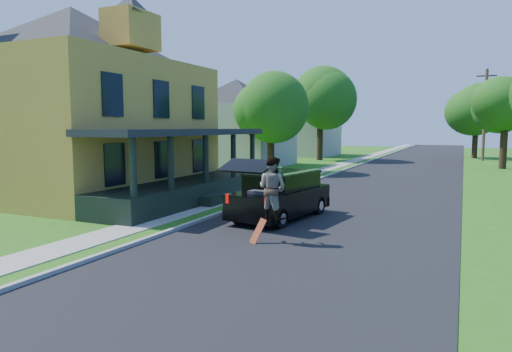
% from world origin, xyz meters
% --- Properties ---
extents(ground, '(140.00, 140.00, 0.00)m').
position_xyz_m(ground, '(0.00, 0.00, 0.00)').
color(ground, '#296013').
rests_on(ground, ground).
extents(street, '(8.00, 120.00, 0.02)m').
position_xyz_m(street, '(0.00, 20.00, 0.00)').
color(street, black).
rests_on(street, ground).
extents(curb, '(0.15, 120.00, 0.12)m').
position_xyz_m(curb, '(-4.05, 20.00, 0.00)').
color(curb, gray).
rests_on(curb, ground).
extents(sidewalk, '(1.30, 120.00, 0.03)m').
position_xyz_m(sidewalk, '(-5.60, 20.00, 0.00)').
color(sidewalk, gray).
rests_on(sidewalk, ground).
extents(front_walk, '(6.50, 1.20, 0.03)m').
position_xyz_m(front_walk, '(-9.50, 6.00, 0.00)').
color(front_walk, gray).
rests_on(front_walk, ground).
extents(main_house, '(15.56, 15.56, 10.10)m').
position_xyz_m(main_house, '(-12.80, 5.99, 4.92)').
color(main_house, '#BB8D36').
rests_on(main_house, ground).
extents(neighbor_house_mid, '(12.78, 12.78, 8.30)m').
position_xyz_m(neighbor_house_mid, '(-13.50, 24.00, 4.19)').
color(neighbor_house_mid, '#9F988C').
rests_on(neighbor_house_mid, ground).
extents(neighbor_house_far, '(12.78, 12.78, 8.30)m').
position_xyz_m(neighbor_house_far, '(-13.50, 40.00, 4.19)').
color(neighbor_house_far, '#9F988C').
rests_on(neighbor_house_far, ground).
extents(black_suv, '(2.41, 4.92, 2.20)m').
position_xyz_m(black_suv, '(-1.80, 4.34, 0.84)').
color(black_suv, black).
rests_on(black_suv, ground).
extents(skateboarder, '(0.97, 0.83, 1.75)m').
position_xyz_m(skateboarder, '(-0.82, 1.21, 1.52)').
color(skateboarder, black).
rests_on(skateboarder, ground).
extents(skateboard, '(0.41, 0.37, 0.71)m').
position_xyz_m(skateboard, '(-1.11, 0.88, 0.32)').
color(skateboard, '#A32F0E').
rests_on(skateboard, ground).
extents(tree_left_mid, '(6.16, 5.87, 6.94)m').
position_xyz_m(tree_left_mid, '(-8.78, 20.08, 4.44)').
color(tree_left_mid, black).
rests_on(tree_left_mid, ground).
extents(tree_left_far, '(6.48, 6.47, 9.68)m').
position_xyz_m(tree_left_far, '(-9.01, 33.24, 6.40)').
color(tree_left_far, black).
rests_on(tree_left_far, ground).
extents(tree_right_mid, '(5.80, 5.49, 7.70)m').
position_xyz_m(tree_right_mid, '(6.72, 29.81, 5.09)').
color(tree_right_mid, black).
rests_on(tree_right_mid, ground).
extents(tree_right_far, '(6.22, 6.05, 8.60)m').
position_xyz_m(tree_right_far, '(4.96, 42.64, 5.42)').
color(tree_right_far, black).
rests_on(tree_right_far, ground).
extents(utility_pole_far, '(1.76, 0.29, 8.75)m').
position_xyz_m(utility_pole_far, '(5.66, 38.85, 4.53)').
color(utility_pole_far, '#4A3422').
rests_on(utility_pole_far, ground).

